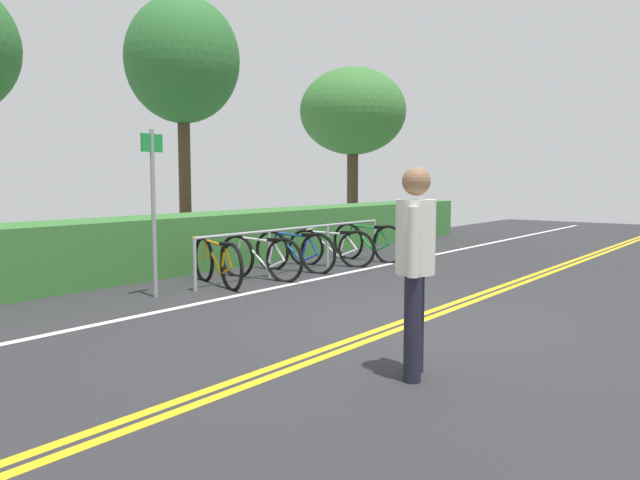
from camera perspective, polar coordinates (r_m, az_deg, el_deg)
ground_plane at (r=7.35m, az=8.46°, el=-7.34°), size 35.80×11.49×0.05m
centre_line_yellow_inner at (r=7.31m, az=9.02°, el=-7.21°), size 32.22×0.10×0.00m
centre_line_yellow_outer at (r=7.38m, az=7.92°, el=-7.06°), size 32.22×0.10×0.00m
bike_lane_stripe_white at (r=8.92m, az=-6.83°, el=-4.84°), size 32.22×0.12×0.00m
bike_rack at (r=10.89m, az=-1.81°, el=0.19°), size 4.80×0.05×0.78m
bicycle_0 at (r=9.67m, az=-9.24°, el=-1.99°), size 0.67×1.66×0.74m
bicycle_1 at (r=10.17m, az=-5.39°, el=-1.58°), size 0.46×1.70×0.74m
bicycle_2 at (r=10.96m, az=-2.29°, el=-1.03°), size 0.46×1.68×0.74m
bicycle_3 at (r=11.62m, az=1.01°, el=-0.71°), size 0.66×1.59×0.72m
bicycle_4 at (r=12.40m, az=4.35°, el=-0.21°), size 0.46×1.74×0.77m
pedestrian at (r=5.14m, az=8.55°, el=-1.53°), size 0.46×0.32×1.70m
sign_post_near at (r=8.78m, az=-14.77°, el=3.75°), size 0.36×0.06×2.26m
hedge_backdrop at (r=13.21m, az=-3.84°, el=0.67°), size 13.75×1.21×0.96m
tree_mid at (r=13.69m, az=-12.26°, el=15.42°), size 2.32×2.32×5.29m
tree_far_right at (r=18.62m, az=2.97°, el=11.41°), size 3.05×3.05×4.77m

